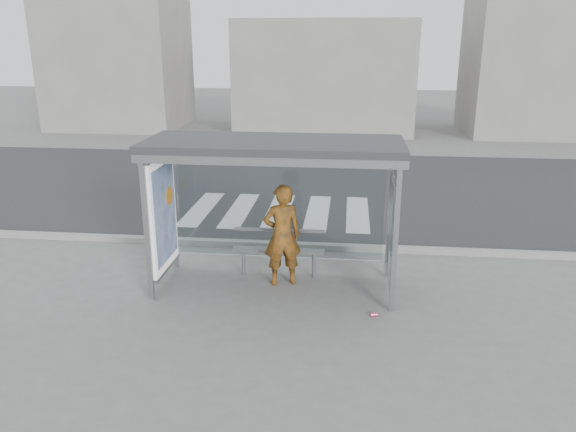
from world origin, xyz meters
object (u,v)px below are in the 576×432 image
object	(u,v)px
bus_shelter	(252,177)
soda_can	(374,315)
bench	(279,249)
person	(282,235)

from	to	relation	value
bus_shelter	soda_can	xyz separation A→B (m)	(2.08, -0.99, -1.95)
bench	bus_shelter	bearing A→B (deg)	-130.91
bench	person	bearing A→B (deg)	-71.81
bus_shelter	soda_can	distance (m)	3.02
person	soda_can	distance (m)	2.13
person	bench	bearing A→B (deg)	-89.58
person	bench	distance (m)	0.53
person	soda_can	world-z (taller)	person
bus_shelter	person	world-z (taller)	bus_shelter
soda_can	bus_shelter	bearing A→B (deg)	154.61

